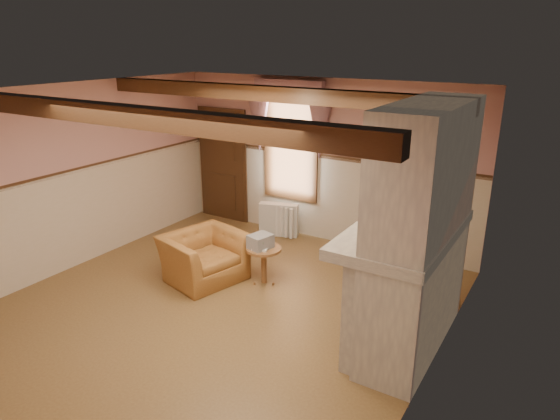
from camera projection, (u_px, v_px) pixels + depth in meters
The scene contains 25 objects.
floor at pixel (216, 310), 6.59m from camera, with size 5.50×6.00×0.01m, color brown.
ceiling at pixel (205, 94), 5.68m from camera, with size 5.50×6.00×0.01m, color silver.
wall_back at pixel (322, 161), 8.55m from camera, with size 5.50×0.02×2.80m, color tan.
wall_left at pixel (68, 179), 7.50m from camera, with size 0.02×6.00×2.80m, color tan.
wall_right at pixel (435, 259), 4.77m from camera, with size 0.02×6.00×2.80m, color tan.
wainscot at pixel (213, 258), 6.34m from camera, with size 5.50×6.00×1.50m, color beige, non-canonical shape.
chair_rail at pixel (210, 202), 6.10m from camera, with size 5.50×6.00×0.08m, color black, non-canonical shape.
firebox at pixel (378, 300), 5.93m from camera, with size 0.20×0.95×0.90m, color black.
armchair at pixel (204, 257), 7.34m from camera, with size 1.08×0.95×0.70m, color #9E662D.
side_table at pixel (264, 265), 7.25m from camera, with size 0.51×0.51×0.55m, color brown.
book_stack at pixel (260, 241), 7.12m from camera, with size 0.26×0.32×0.20m, color #B7AD8C.
radiator at pixel (279, 220), 9.01m from camera, with size 0.70×0.18×0.60m, color silver.
bowl at pixel (404, 225), 5.46m from camera, with size 0.35×0.35×0.08m, color brown.
mantel_clock at pixel (425, 201), 6.06m from camera, with size 0.14×0.24×0.20m, color black.
oil_lamp at pixel (411, 211), 5.61m from camera, with size 0.11×0.11×0.28m, color gold.
candle_red at pixel (392, 233), 5.13m from camera, with size 0.06×0.06×0.16m, color maroon.
jar_yellow at pixel (396, 230), 5.25m from camera, with size 0.06×0.06×0.12m, color gold.
fireplace at pixel (420, 232), 5.41m from camera, with size 0.85×2.00×2.80m, color gray.
mantel at pixel (404, 233), 5.52m from camera, with size 1.05×2.05×0.12m, color gray.
overmantel_mirror at pixel (392, 177), 5.41m from camera, with size 0.06×1.44×1.04m, color silver.
door at pixel (223, 166), 9.66m from camera, with size 1.10×0.10×2.10m, color black.
window at pixel (291, 144), 8.74m from camera, with size 1.06×0.08×2.02m, color white.
window_drapes at pixel (289, 110), 8.47m from camera, with size 1.30×0.14×1.40m, color gray.
ceiling_beam_front at pixel (124, 116), 4.74m from camera, with size 5.50×0.18×0.20m, color black.
ceiling_beam_back at pixel (263, 93), 6.68m from camera, with size 5.50×0.18×0.20m, color black.
Camera 1 is at (3.77, -4.49, 3.39)m, focal length 32.00 mm.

